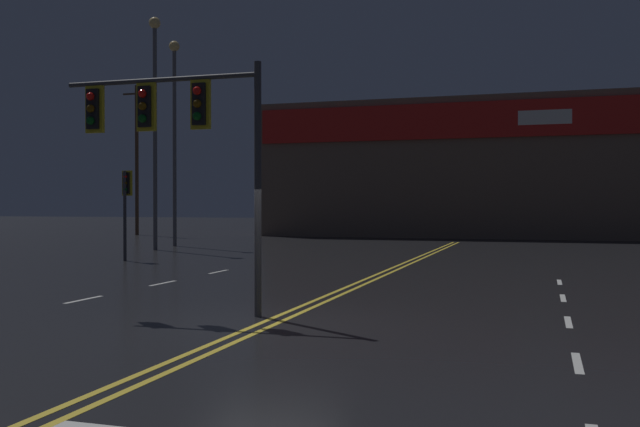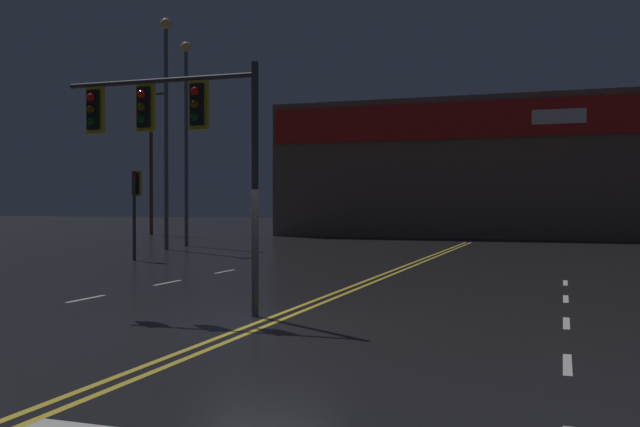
{
  "view_description": "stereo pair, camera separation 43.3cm",
  "coord_description": "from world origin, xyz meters",
  "px_view_note": "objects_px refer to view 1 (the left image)",
  "views": [
    {
      "loc": [
        4.83,
        -12.27,
        2.2
      ],
      "look_at": [
        0.0,
        3.18,
        2.0
      ],
      "focal_mm": 40.0,
      "sensor_mm": 36.0,
      "label": 1
    },
    {
      "loc": [
        5.24,
        -12.13,
        2.2
      ],
      "look_at": [
        0.0,
        3.18,
        2.0
      ],
      "focal_mm": 40.0,
      "sensor_mm": 36.0,
      "label": 2
    }
  ],
  "objects_px": {
    "streetlight_near_right": "(155,105)",
    "traffic_signal_median": "(170,121)",
    "traffic_signal_corner_northwest": "(126,194)",
    "streetlight_far_left": "(174,118)"
  },
  "relations": [
    {
      "from": "streetlight_near_right",
      "to": "traffic_signal_median",
      "type": "bearing_deg",
      "value": -58.76
    },
    {
      "from": "traffic_signal_median",
      "to": "traffic_signal_corner_northwest",
      "type": "relative_size",
      "value": 1.41
    },
    {
      "from": "traffic_signal_corner_northwest",
      "to": "streetlight_near_right",
      "type": "distance_m",
      "value": 7.98
    },
    {
      "from": "traffic_signal_corner_northwest",
      "to": "traffic_signal_median",
      "type": "bearing_deg",
      "value": -53.91
    },
    {
      "from": "traffic_signal_median",
      "to": "streetlight_near_right",
      "type": "relative_size",
      "value": 0.44
    },
    {
      "from": "streetlight_near_right",
      "to": "traffic_signal_corner_northwest",
      "type": "bearing_deg",
      "value": -69.24
    },
    {
      "from": "traffic_signal_corner_northwest",
      "to": "streetlight_far_left",
      "type": "distance_m",
      "value": 10.77
    },
    {
      "from": "traffic_signal_median",
      "to": "streetlight_far_left",
      "type": "height_order",
      "value": "streetlight_far_left"
    },
    {
      "from": "streetlight_near_right",
      "to": "streetlight_far_left",
      "type": "bearing_deg",
      "value": 102.54
    },
    {
      "from": "traffic_signal_corner_northwest",
      "to": "streetlight_near_right",
      "type": "height_order",
      "value": "streetlight_near_right"
    }
  ]
}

